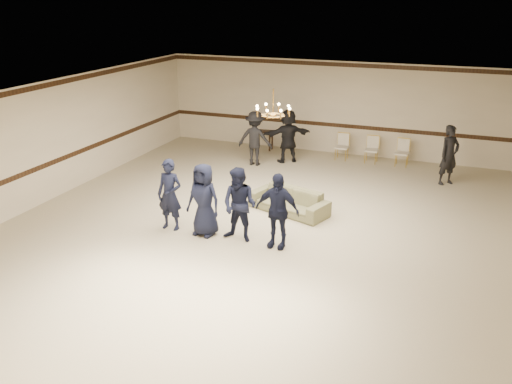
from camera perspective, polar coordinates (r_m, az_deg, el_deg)
room at (r=12.75m, az=0.25°, el=2.97°), size 12.01×14.01×3.21m
chair_rail at (r=19.37m, az=7.76°, el=7.02°), size 12.00×0.02×0.14m
crown_molding at (r=19.00m, az=8.06°, el=13.13°), size 12.00×0.02×0.14m
chandelier at (r=13.35m, az=1.82°, el=9.40°), size 0.94×0.94×0.89m
boy_a at (r=13.04m, az=-9.04°, el=-0.29°), size 0.63×0.42×1.73m
boy_b at (r=12.64m, az=-5.50°, el=-0.82°), size 0.91×0.64×1.73m
boy_c at (r=12.28m, az=-1.74°, el=-1.38°), size 0.90×0.73×1.73m
boy_d at (r=11.98m, az=2.23°, el=-1.96°), size 1.03×0.46×1.73m
settee at (r=14.09m, az=3.48°, el=-0.92°), size 2.26×1.45×0.61m
adult_left at (r=17.78m, az=-0.10°, el=5.64°), size 1.19×0.73×1.78m
adult_mid at (r=18.12m, az=3.37°, el=5.89°), size 1.64×1.41×1.78m
adult_right at (r=16.92m, az=19.60°, el=3.67°), size 0.76×0.76×1.78m
banquet_chair_left at (r=18.69m, az=9.00°, el=4.69°), size 0.43×0.43×0.88m
banquet_chair_mid at (r=18.52m, az=12.02°, el=4.34°), size 0.45×0.45×0.88m
banquet_chair_right at (r=18.40m, az=15.09°, el=3.98°), size 0.46×0.46×0.88m
console_table at (r=19.72m, az=0.56°, el=5.50°), size 0.86×0.41×0.70m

